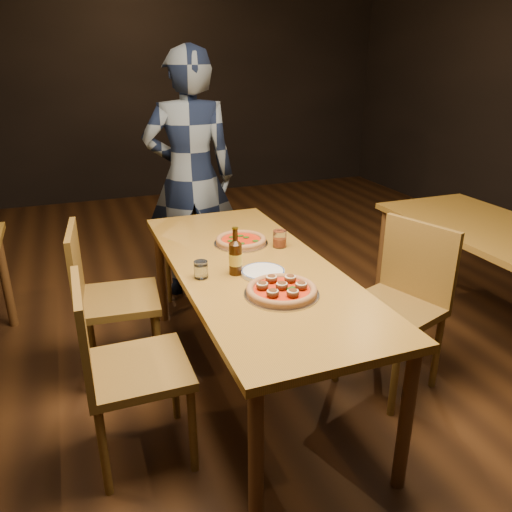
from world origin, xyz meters
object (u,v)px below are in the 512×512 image
object	(u,v)px
amber_glass	(280,239)
pizza_margherita	(241,240)
beer_bottle	(235,258)
diner	(191,178)
water_glass	(201,270)
pizza_meatball	(282,290)
chair_main_sw	(119,298)
chair_main_e	(391,308)
table_main	(253,277)
chair_main_nw	(138,367)
chair_end	(191,244)
plate_stack	(263,272)

from	to	relation	value
amber_glass	pizza_margherita	bearing A→B (deg)	146.55
beer_bottle	diner	distance (m)	1.43
water_glass	pizza_meatball	bearing A→B (deg)	-46.66
chair_main_sw	chair_main_e	xyz separation A→B (m)	(1.39, -0.68, 0.01)
chair_main_sw	amber_glass	distance (m)	1.00
table_main	beer_bottle	size ratio (longest dim) A/B	8.20
chair_main_nw	chair_main_sw	bearing A→B (deg)	0.24
chair_main_sw	pizza_meatball	distance (m)	1.08
chair_end	diner	world-z (taller)	diner
pizza_meatball	pizza_margherita	distance (m)	0.71
chair_main_nw	water_glass	xyz separation A→B (m)	(0.38, 0.27, 0.31)
plate_stack	water_glass	world-z (taller)	water_glass
chair_main_sw	table_main	bearing A→B (deg)	-114.98
chair_main_nw	diner	world-z (taller)	diner
pizza_meatball	chair_main_nw	bearing A→B (deg)	176.22
chair_main_nw	pizza_margherita	size ratio (longest dim) A/B	3.01
amber_glass	chair_main_sw	bearing A→B (deg)	167.82
chair_main_e	water_glass	bearing A→B (deg)	-120.80
chair_main_e	plate_stack	xyz separation A→B (m)	(-0.71, 0.14, 0.27)
beer_bottle	amber_glass	size ratio (longest dim) A/B	2.48
chair_main_sw	chair_main_e	size ratio (longest dim) A/B	0.98
chair_main_nw	beer_bottle	distance (m)	0.71
chair_end	water_glass	world-z (taller)	same
chair_main_e	chair_end	size ratio (longest dim) A/B	1.18
chair_end	diner	xyz separation A→B (m)	(0.03, 0.04, 0.52)
water_glass	chair_main_sw	bearing A→B (deg)	129.41
chair_main_e	diner	distance (m)	1.83
table_main	chair_main_nw	xyz separation A→B (m)	(-0.68, -0.34, -0.20)
table_main	water_glass	xyz separation A→B (m)	(-0.30, -0.06, 0.12)
water_glass	pizza_margherita	bearing A→B (deg)	48.30
chair_main_e	beer_bottle	xyz separation A→B (m)	(-0.84, 0.20, 0.34)
chair_main_sw	water_glass	world-z (taller)	chair_main_sw
pizza_margherita	plate_stack	size ratio (longest dim) A/B	1.43
amber_glass	chair_end	bearing A→B (deg)	103.77
table_main	chair_main_sw	world-z (taller)	chair_main_sw
chair_main_nw	chair_main_e	xyz separation A→B (m)	(1.39, 0.06, 0.01)
chair_end	diner	bearing A→B (deg)	69.16
table_main	chair_main_sw	bearing A→B (deg)	149.52
beer_bottle	chair_end	bearing A→B (deg)	86.12
table_main	pizza_meatball	bearing A→B (deg)	-89.75
pizza_meatball	chair_main_sw	bearing A→B (deg)	131.07
amber_glass	beer_bottle	bearing A→B (deg)	-142.61
chair_main_nw	plate_stack	xyz separation A→B (m)	(0.69, 0.20, 0.28)
pizza_meatball	plate_stack	world-z (taller)	pizza_meatball
chair_main_e	diner	world-z (taller)	diner
chair_main_nw	chair_main_e	bearing A→B (deg)	-87.40
chair_main_sw	pizza_meatball	world-z (taller)	chair_main_sw
chair_end	beer_bottle	world-z (taller)	beer_bottle
amber_glass	diner	distance (m)	1.18
chair_main_sw	plate_stack	world-z (taller)	chair_main_sw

